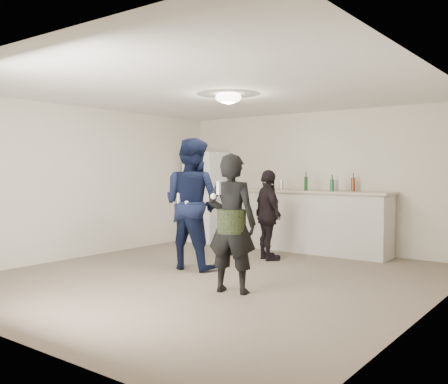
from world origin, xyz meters
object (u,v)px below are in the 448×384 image
Objects in this scene: fridge at (207,197)px; woman at (232,223)px; counter at (316,223)px; shaker at (281,185)px; man at (192,204)px; spectator at (268,215)px.

woman is (2.90, -3.13, -0.08)m from fridge.
shaker is (-0.67, -0.06, 0.65)m from counter.
spectator is (0.55, 1.24, -0.23)m from man.
counter is at bearing -95.13° from woman.
spectator reaches higher than counter.
fridge is 1.24× the size of spectator.
woman is at bearing 145.33° from spectator.
man is (-0.83, -2.37, 0.43)m from counter.
fridge is 1.09× the size of woman.
woman is at bearing 143.62° from man.
counter is at bearing 1.67° from fridge.
spectator is at bearing -70.01° from shaker.
woman is at bearing -81.09° from counter.
man is at bearing 100.75° from spectator.
spectator is (0.39, -1.07, -0.45)m from shaker.
counter is at bearing 5.41° from shaker.
spectator is at bearing -26.56° from fridge.
fridge is (-2.40, -0.07, 0.38)m from counter.
woman is at bearing -69.59° from shaker.
woman reaches higher than spectator.
shaker reaches higher than counter.
man reaches higher than shaker.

